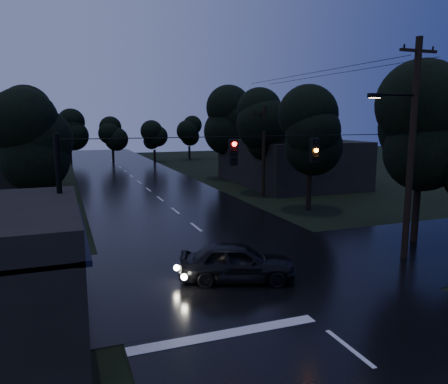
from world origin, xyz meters
TOP-DOWN VIEW (x-y plane):
  - main_road at (0.00, 30.00)m, footprint 12.00×120.00m
  - cross_street at (0.00, 12.00)m, footprint 60.00×9.00m
  - building_far_right at (14.00, 34.00)m, footprint 10.00×14.00m
  - utility_pole_main at (7.41, 11.00)m, footprint 3.50×0.30m
  - utility_pole_far at (8.30, 28.00)m, footprint 2.00×0.30m
  - anchor_pole_left at (-7.50, 11.00)m, footprint 0.18×0.18m
  - span_signals at (0.56, 10.99)m, footprint 15.00×0.37m
  - tree_corner_near at (10.00, 13.00)m, footprint 4.48×4.48m
  - tree_left_a at (-9.00, 22.00)m, footprint 3.92×3.92m
  - tree_left_b at (-9.60, 30.00)m, footprint 4.20×4.20m
  - tree_left_c at (-10.20, 40.00)m, footprint 4.48×4.48m
  - tree_right_a at (9.00, 22.00)m, footprint 4.20×4.20m
  - tree_right_b at (9.60, 30.00)m, footprint 4.48×4.48m
  - tree_right_c at (10.20, 40.00)m, footprint 4.76×4.76m
  - car at (-0.98, 11.04)m, footprint 5.01×3.31m

SIDE VIEW (x-z plane):
  - main_road at x=0.00m, z-range -0.01..0.01m
  - cross_street at x=0.00m, z-range -0.01..0.01m
  - car at x=-0.98m, z-range 0.00..1.59m
  - building_far_right at x=14.00m, z-range 0.00..4.40m
  - anchor_pole_left at x=-7.50m, z-range 0.00..6.00m
  - utility_pole_far at x=8.30m, z-range 0.13..7.63m
  - tree_left_a at x=-9.00m, z-range 1.11..9.37m
  - span_signals at x=0.56m, z-range 4.69..5.80m
  - utility_pole_main at x=7.41m, z-range 0.26..10.26m
  - tree_left_b at x=-9.60m, z-range 1.19..10.04m
  - tree_right_a at x=9.00m, z-range 1.19..10.04m
  - tree_corner_near at x=10.00m, z-range 1.27..10.71m
  - tree_left_c at x=-10.20m, z-range 1.27..10.71m
  - tree_right_b at x=9.60m, z-range 1.27..10.71m
  - tree_right_c at x=10.20m, z-range 1.35..11.38m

